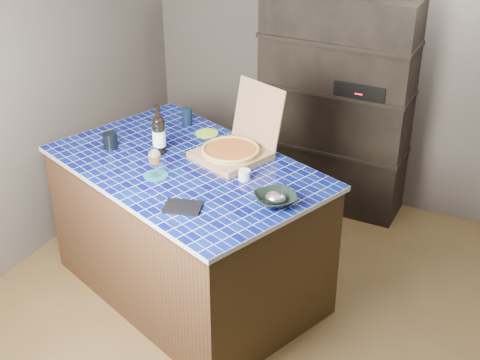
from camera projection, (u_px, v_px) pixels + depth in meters
The scene contains 14 objects.
room at pixel (253, 138), 4.03m from camera, with size 3.50×3.50×3.50m.
shelving_unit at pixel (335, 104), 5.39m from camera, with size 1.20×0.41×1.80m.
kitchen_island at pixel (189, 229), 4.53m from camera, with size 2.07×1.69×0.98m.
pizza_box at pixel (234, 149), 4.36m from camera, with size 0.56×0.61×0.45m.
mead_bottle at pixel (159, 134), 4.39m from camera, with size 0.09×0.09×0.34m.
teal_trivet at pixel (156, 175), 4.17m from camera, with size 0.15×0.15×0.01m, color #165F74.
wine_glass at pixel (154, 158), 4.11m from camera, with size 0.08×0.08×0.18m.
tumbler at pixel (110, 141), 4.49m from camera, with size 0.10×0.10×0.11m, color black.
dvd_case at pixel (183, 207), 3.83m from camera, with size 0.15×0.21×0.02m, color black.
bowl at pixel (276, 199), 3.86m from camera, with size 0.24×0.24×0.06m, color black.
foil_contents at pixel (276, 197), 3.86m from camera, with size 0.13×0.10×0.06m, color #A3A4AE.
white_jar at pixel (244, 175), 4.11m from camera, with size 0.08×0.08×0.06m, color white.
navy_cup at pixel (187, 116), 4.84m from camera, with size 0.08×0.08×0.12m, color black.
green_trivet at pixel (207, 133), 4.72m from camera, with size 0.16×0.16×0.01m, color #90CD2B.
Camera 1 is at (1.57, -3.29, 2.97)m, focal length 50.00 mm.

